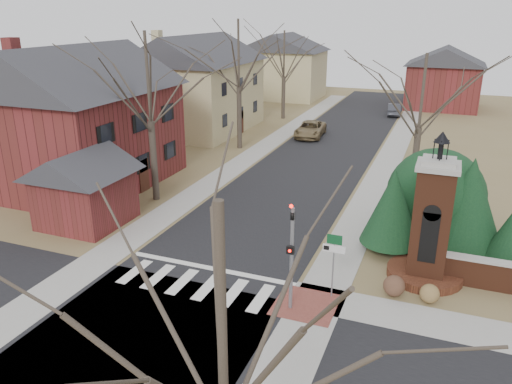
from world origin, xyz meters
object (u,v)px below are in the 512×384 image
at_px(traffic_signal_pole, 292,248).
at_px(brick_gate_monument, 430,232).
at_px(distant_car, 394,109).
at_px(sign_post, 334,253).
at_px(pickup_truck, 310,129).

height_order(traffic_signal_pole, brick_gate_monument, brick_gate_monument).
bearing_deg(distant_car, brick_gate_monument, 92.83).
xyz_separation_m(traffic_signal_pole, sign_post, (1.29, 1.41, -0.64)).
xyz_separation_m(traffic_signal_pole, distant_car, (-0.90, 40.53, -1.94)).
bearing_deg(pickup_truck, sign_post, -76.91).
xyz_separation_m(traffic_signal_pole, pickup_truck, (-6.84, 27.45, -1.89)).
distance_m(sign_post, distant_car, 39.19).
bearing_deg(traffic_signal_pole, pickup_truck, 103.99).
bearing_deg(distant_car, traffic_signal_pole, 85.29).
relative_size(sign_post, brick_gate_monument, 0.42).
height_order(sign_post, distant_car, sign_post).
height_order(traffic_signal_pole, distant_car, traffic_signal_pole).
bearing_deg(distant_car, sign_post, 87.23).
relative_size(traffic_signal_pole, pickup_truck, 0.90).
bearing_deg(brick_gate_monument, traffic_signal_pole, -136.76).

